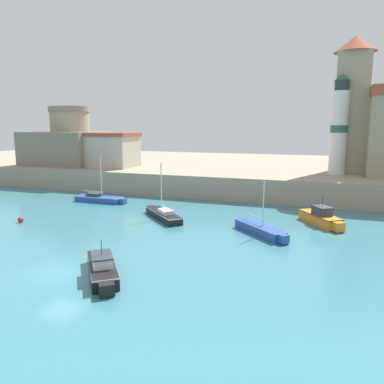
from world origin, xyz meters
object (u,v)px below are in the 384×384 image
object	(u,v)px
lighthouse	(339,127)
harbor_shed_near_wharf	(107,150)
sailboat_black_0	(163,214)
sailboat_blue_3	(99,198)
motorboat_black_1	(102,268)
sailboat_blue_4	(260,229)
fortress	(71,144)
mooring_buoy	(21,220)
motorboat_orange_2	(321,218)

from	to	relation	value
lighthouse	harbor_shed_near_wharf	world-z (taller)	lighthouse
sailboat_black_0	sailboat_blue_3	world-z (taller)	sailboat_blue_3
motorboat_black_1	sailboat_blue_4	xyz separation A→B (m)	(7.27, 11.98, -0.08)
sailboat_blue_4	fortress	bearing A→B (deg)	149.34
sailboat_blue_3	lighthouse	distance (m)	30.53
sailboat_blue_4	fortress	distance (m)	40.02
motorboat_black_1	sailboat_blue_4	bearing A→B (deg)	58.73
sailboat_blue_3	fortress	distance (m)	20.05
sailboat_black_0	motorboat_black_1	xyz separation A→B (m)	(2.49, -14.16, 0.10)
sailboat_black_0	motorboat_black_1	bearing A→B (deg)	-80.02
harbor_shed_near_wharf	fortress	bearing A→B (deg)	165.82
motorboat_black_1	mooring_buoy	size ratio (longest dim) A/B	10.18
motorboat_orange_2	harbor_shed_near_wharf	world-z (taller)	harbor_shed_near_wharf
sailboat_blue_4	mooring_buoy	distance (m)	21.87
sailboat_black_0	sailboat_blue_4	distance (m)	10.01
lighthouse	sailboat_blue_3	bearing A→B (deg)	-152.52
sailboat_blue_3	lighthouse	world-z (taller)	lighthouse
motorboat_black_1	motorboat_orange_2	world-z (taller)	motorboat_orange_2
sailboat_black_0	sailboat_blue_3	bearing A→B (deg)	155.39
motorboat_orange_2	lighthouse	xyz separation A→B (m)	(1.31, 15.44, 8.14)
sailboat_blue_3	mooring_buoy	world-z (taller)	sailboat_blue_3
motorboat_black_1	motorboat_orange_2	size ratio (longest dim) A/B	1.03
sailboat_blue_3	mooring_buoy	bearing A→B (deg)	-97.53
motorboat_orange_2	lighthouse	bearing A→B (deg)	85.17
sailboat_black_0	harbor_shed_near_wharf	distance (m)	23.38
sailboat_blue_3	harbor_shed_near_wharf	distance (m)	13.65
sailboat_black_0	motorboat_orange_2	bearing A→B (deg)	11.30
motorboat_orange_2	harbor_shed_near_wharf	distance (m)	33.72
sailboat_black_0	fortress	distance (m)	30.78
harbor_shed_near_wharf	lighthouse	bearing A→B (deg)	4.13
harbor_shed_near_wharf	sailboat_black_0	bearing A→B (deg)	-44.43
sailboat_black_0	motorboat_black_1	distance (m)	14.38
sailboat_black_0	sailboat_blue_3	size ratio (longest dim) A/B	0.87
harbor_shed_near_wharf	motorboat_orange_2	bearing A→B (deg)	-23.15
motorboat_orange_2	fortress	world-z (taller)	fortress
fortress	harbor_shed_near_wharf	xyz separation A→B (m)	(8.00, -2.02, -0.66)
sailboat_blue_4	lighthouse	xyz separation A→B (m)	(5.92, 20.49, 8.32)
lighthouse	sailboat_black_0	bearing A→B (deg)	-130.58
mooring_buoy	sailboat_blue_3	bearing A→B (deg)	82.47
motorboat_black_1	lighthouse	xyz separation A→B (m)	(13.19, 32.47, 8.25)
sailboat_black_0	lighthouse	xyz separation A→B (m)	(15.68, 18.31, 8.34)
sailboat_black_0	mooring_buoy	world-z (taller)	sailboat_black_0
motorboat_black_1	harbor_shed_near_wharf	xyz separation A→B (m)	(-18.81, 30.16, 4.87)
fortress	lighthouse	xyz separation A→B (m)	(40.00, 0.29, 2.71)
motorboat_orange_2	sailboat_blue_3	xyz separation A→B (m)	(-24.75, 1.88, -0.20)
motorboat_orange_2	mooring_buoy	distance (m)	27.60
motorboat_orange_2	mooring_buoy	xyz separation A→B (m)	(-26.16, -8.78, -0.37)
motorboat_orange_2	sailboat_blue_3	bearing A→B (deg)	175.66
fortress	harbor_shed_near_wharf	distance (m)	8.28
fortress	lighthouse	world-z (taller)	lighthouse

